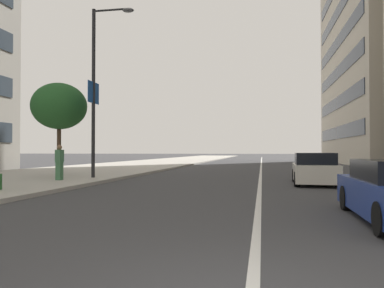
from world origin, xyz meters
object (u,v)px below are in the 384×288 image
at_px(street_lamp_with_banners, 99,78).
at_px(street_tree_mid_sidewalk, 59,106).
at_px(car_mid_block_traffic, 315,169).
at_px(pedestrian_on_plaza, 59,162).

relative_size(street_lamp_with_banners, street_tree_mid_sidewalk, 1.72).
bearing_deg(car_mid_block_traffic, street_tree_mid_sidewalk, 88.54).
relative_size(car_mid_block_traffic, street_lamp_with_banners, 0.48).
relative_size(street_tree_mid_sidewalk, pedestrian_on_plaza, 3.07).
bearing_deg(car_mid_block_traffic, street_lamp_with_banners, 90.86).
distance_m(car_mid_block_traffic, street_tree_mid_sidewalk, 13.62).
xyz_separation_m(street_tree_mid_sidewalk, pedestrian_on_plaza, (-2.53, -1.49, -2.96)).
distance_m(car_mid_block_traffic, pedestrian_on_plaza, 11.81).
relative_size(street_lamp_with_banners, pedestrian_on_plaza, 5.29).
xyz_separation_m(street_lamp_with_banners, street_tree_mid_sidewalk, (0.62, 2.58, -1.34)).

